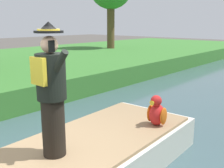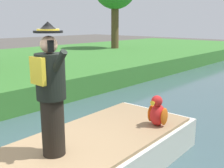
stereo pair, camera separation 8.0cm
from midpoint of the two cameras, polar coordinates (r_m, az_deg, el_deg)
boat at (r=4.62m, az=-3.88°, el=-14.83°), size 1.99×4.28×0.61m
person_pirate at (r=3.75m, az=-12.18°, el=-1.52°), size 0.61×0.42×1.85m
parrot_plush at (r=4.99m, az=10.01°, el=-5.95°), size 0.36×0.35×0.57m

